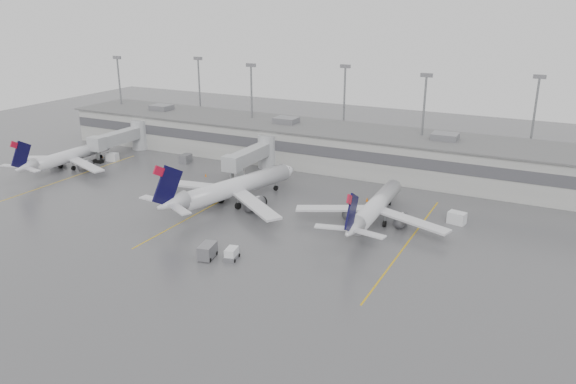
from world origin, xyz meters
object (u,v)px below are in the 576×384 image
at_px(jet_mid_left, 231,188).
at_px(baggage_tug, 232,255).
at_px(jet_mid_right, 374,207).
at_px(jet_far_left, 67,156).

bearing_deg(jet_mid_left, baggage_tug, -41.71).
distance_m(jet_mid_right, baggage_tug, 25.33).
relative_size(jet_mid_left, baggage_tug, 11.03).
height_order(jet_far_left, baggage_tug, jet_far_left).
height_order(jet_mid_right, baggage_tug, jet_mid_right).
relative_size(jet_mid_left, jet_mid_right, 1.11).
height_order(jet_far_left, jet_mid_right, jet_mid_right).
relative_size(jet_far_left, baggage_tug, 9.56).
distance_m(jet_far_left, jet_mid_right, 68.31).
distance_m(jet_mid_left, jet_mid_right, 25.18).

